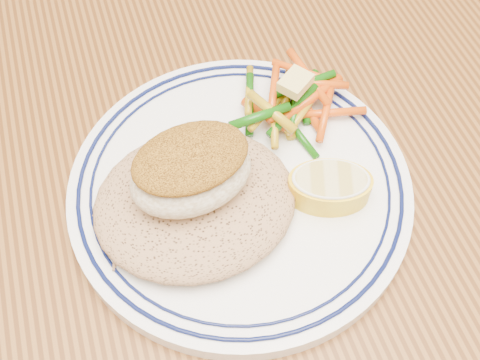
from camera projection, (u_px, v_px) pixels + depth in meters
name	position (u px, v px, depth m)	size (l,w,h in m)	color
dining_table	(279.00, 212.00, 0.56)	(1.50, 0.90, 0.75)	#532D10
plate	(240.00, 188.00, 0.45)	(0.26, 0.26, 0.02)	white
rice_pilaf	(195.00, 199.00, 0.42)	(0.15, 0.13, 0.03)	#9F764F
fish_fillet	(191.00, 170.00, 0.40)	(0.09, 0.07, 0.04)	beige
vegetable_pile	(291.00, 102.00, 0.47)	(0.11, 0.10, 0.03)	#AD8A12
butter_pat	(296.00, 82.00, 0.46)	(0.02, 0.02, 0.01)	#E8D271
lemon_wedge	(330.00, 186.00, 0.43)	(0.07, 0.07, 0.02)	yellow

